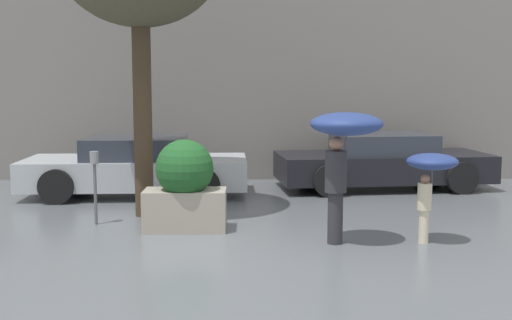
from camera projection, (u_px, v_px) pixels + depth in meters
ground_plane at (187, 250)px, 8.80m from camera, size 40.00×40.00×0.00m
building_facade at (211, 51)px, 14.88m from camera, size 18.00×0.30×6.00m
planter_box at (185, 186)px, 9.92m from camera, size 1.27×0.90×1.42m
person_adult at (344, 138)px, 8.95m from camera, size 1.01×1.01×1.88m
person_child at (431, 170)px, 9.05m from camera, size 0.72×0.72×1.30m
parked_car_near at (136, 167)px, 13.02m from camera, size 4.51×2.15×1.18m
parked_car_far at (382, 162)px, 13.86m from camera, size 4.67×2.41×1.18m
parking_meter at (95, 172)px, 10.28m from camera, size 0.14×0.14×1.19m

